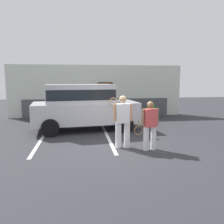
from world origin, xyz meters
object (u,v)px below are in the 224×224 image
object	(u,v)px
tennis_player_man	(123,121)
potted_plant_by_porch	(151,110)
parked_suv	(83,105)
tennis_player_woman	(150,125)

from	to	relation	value
tennis_player_man	potted_plant_by_porch	distance (m)	6.28
potted_plant_by_porch	parked_suv	bearing A→B (deg)	-146.02
tennis_player_woman	tennis_player_man	bearing A→B (deg)	-31.64
parked_suv	tennis_player_woman	world-z (taller)	parked_suv
parked_suv	tennis_player_man	size ratio (longest dim) A/B	2.73
potted_plant_by_porch	tennis_player_man	bearing A→B (deg)	-116.13
tennis_player_man	potted_plant_by_porch	size ratio (longest dim) A/B	2.11
parked_suv	potted_plant_by_porch	xyz separation A→B (m)	(4.01, 2.70, -0.68)
tennis_player_man	tennis_player_woman	distance (m)	0.90
parked_suv	tennis_player_man	world-z (taller)	parked_suv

